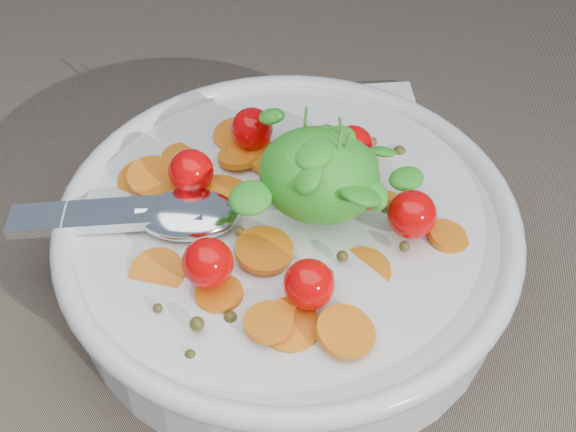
% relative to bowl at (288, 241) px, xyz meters
% --- Properties ---
extents(ground, '(6.00, 6.00, 0.00)m').
position_rel_bowl_xyz_m(ground, '(-0.01, -0.02, -0.04)').
color(ground, '#796856').
rests_on(ground, ground).
extents(bowl, '(0.33, 0.30, 0.13)m').
position_rel_bowl_xyz_m(bowl, '(0.00, 0.00, 0.00)').
color(bowl, silver).
rests_on(bowl, ground).
extents(napkin, '(0.21, 0.20, 0.01)m').
position_rel_bowl_xyz_m(napkin, '(-0.01, 0.14, -0.03)').
color(napkin, white).
rests_on(napkin, ground).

